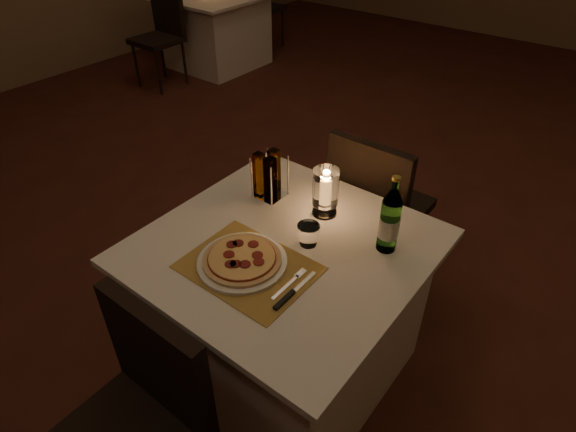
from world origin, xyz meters
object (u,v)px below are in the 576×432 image
Objects in this scene: chair_near at (140,411)px; tumbler at (308,235)px; hurricane_candle at (326,189)px; neighbor_table_left at (215,31)px; pizza at (242,259)px; chair_far at (375,200)px; water_bottle at (390,221)px; plate at (242,262)px; main_table at (285,311)px.

chair_near is 0.81m from tumbler.
hurricane_candle is 4.01m from neighbor_table_left.
tumbler reaches higher than pizza.
chair_near is 1.43m from chair_far.
chair_near reaches higher than tumbler.
neighbor_table_left is (-3.43, 2.51, -0.49)m from water_bottle.
water_bottle is at bearing -7.64° from hurricane_candle.
tumbler is 0.27× the size of water_bottle.
hurricane_candle is at bearing 82.68° from plate.
chair_far reaches higher than tumbler.
chair_far is 0.92m from pizza.
plate reaches higher than neighbor_table_left.
hurricane_candle is (0.01, 0.97, 0.31)m from chair_near.
tumbler is (0.07, -0.66, 0.23)m from chair_far.
main_table is 0.62m from water_bottle.
water_bottle is 1.54× the size of hurricane_candle.
water_bottle is (0.36, 0.39, 0.10)m from pizza.
tumbler is 0.09× the size of neighbor_table_left.
pizza is (-0.05, 0.53, 0.22)m from chair_near.
hurricane_candle is 0.20× the size of neighbor_table_left.
main_table is at bearing 74.48° from plate.
pizza is 0.45m from hurricane_candle.
hurricane_candle is at bearing 172.36° from water_bottle.
chair_near is 1.02m from hurricane_candle.
hurricane_candle reaches higher than main_table.
pizza is (-0.05, -0.89, 0.22)m from chair_far.
chair_far is 2.90× the size of water_bottle.
main_table is 1.11× the size of chair_near.
chair_near reaches higher than main_table.
plate is at bearing -97.32° from hurricane_candle.
main_table is 0.55m from hurricane_candle.
water_bottle is (0.31, 0.93, 0.32)m from chair_near.
tumbler is 0.22m from hurricane_candle.
chair_far reaches higher than main_table.
water_bottle is at bearing 34.64° from main_table.
chair_near is 0.57m from plate.
water_bottle is (0.31, 0.21, 0.49)m from main_table.
main_table is 4.95× the size of hurricane_candle.
chair_near is 10.55× the size of tumbler.
pizza is 0.90× the size of water_bottle.
chair_far is 0.67m from water_bottle.
pizza is at bearing -105.58° from main_table.
hurricane_candle is (-0.06, 0.20, 0.08)m from tumbler.
water_bottle is at bearing -36.20° from neighbor_table_left.
plate is at bearing -132.36° from water_bottle.
tumbler is at bearing 85.01° from chair_near.
pizza is 4.24m from neighbor_table_left.
chair_far is 4.45× the size of hurricane_candle.
chair_far is at bearing 90.00° from main_table.
chair_near is 1.00× the size of chair_far.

